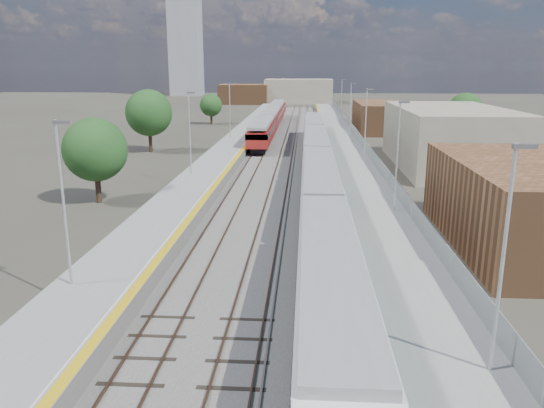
# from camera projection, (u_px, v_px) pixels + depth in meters

# --- Properties ---
(ground) EXTENTS (320.00, 320.00, 0.00)m
(ground) POSITION_uv_depth(u_px,v_px,m) (302.00, 157.00, 64.47)
(ground) COLOR #47443A
(ground) RESTS_ON ground
(ballast_bed) EXTENTS (10.50, 155.00, 0.06)m
(ballast_bed) POSITION_uv_depth(u_px,v_px,m) (285.00, 153.00, 67.02)
(ballast_bed) COLOR #565451
(ballast_bed) RESTS_ON ground
(tracks) EXTENTS (8.96, 160.00, 0.17)m
(tracks) POSITION_uv_depth(u_px,v_px,m) (290.00, 151.00, 68.58)
(tracks) COLOR #4C3323
(tracks) RESTS_ON ground
(platform_right) EXTENTS (4.70, 155.00, 8.52)m
(platform_right) POSITION_uv_depth(u_px,v_px,m) (345.00, 150.00, 66.42)
(platform_right) COLOR slate
(platform_right) RESTS_ON ground
(platform_left) EXTENTS (4.30, 155.00, 8.52)m
(platform_left) POSITION_uv_depth(u_px,v_px,m) (231.00, 149.00, 67.31)
(platform_left) COLOR slate
(platform_left) RESTS_ON ground
(buildings) EXTENTS (72.00, 185.50, 40.00)m
(buildings) POSITION_uv_depth(u_px,v_px,m) (241.00, 66.00, 148.47)
(buildings) COLOR brown
(buildings) RESTS_ON ground
(green_train) EXTENTS (2.73, 76.20, 3.01)m
(green_train) POSITION_uv_depth(u_px,v_px,m) (317.00, 163.00, 48.67)
(green_train) COLOR black
(green_train) RESTS_ON ground
(red_train) EXTENTS (2.76, 56.06, 3.49)m
(red_train) POSITION_uv_depth(u_px,v_px,m) (272.00, 119.00, 90.59)
(red_train) COLOR black
(red_train) RESTS_ON ground
(tree_a) EXTENTS (5.06, 5.06, 6.85)m
(tree_a) POSITION_uv_depth(u_px,v_px,m) (95.00, 150.00, 41.84)
(tree_a) COLOR #382619
(tree_a) RESTS_ON ground
(tree_b) EXTENTS (5.86, 5.86, 7.94)m
(tree_b) POSITION_uv_depth(u_px,v_px,m) (149.00, 113.00, 66.96)
(tree_b) COLOR #382619
(tree_b) RESTS_ON ground
(tree_c) EXTENTS (4.18, 4.18, 5.67)m
(tree_c) POSITION_uv_depth(u_px,v_px,m) (211.00, 105.00, 100.21)
(tree_c) COLOR #382619
(tree_c) RESTS_ON ground
(tree_d) EXTENTS (5.11, 5.11, 6.93)m
(tree_d) POSITION_uv_depth(u_px,v_px,m) (465.00, 110.00, 79.38)
(tree_d) COLOR #382619
(tree_d) RESTS_ON ground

